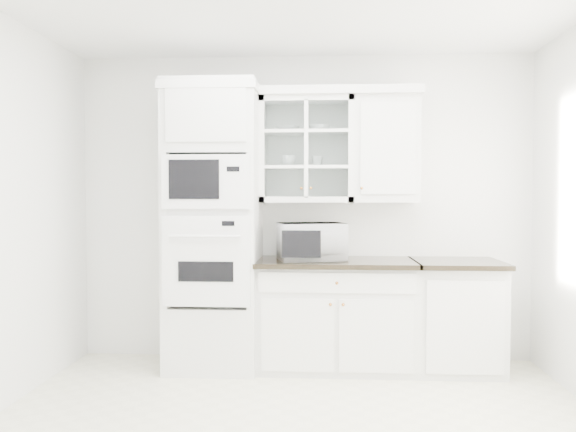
{
  "coord_description": "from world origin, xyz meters",
  "views": [
    {
      "loc": [
        0.16,
        -3.27,
        1.45
      ],
      "look_at": [
        -0.1,
        1.05,
        1.3
      ],
      "focal_mm": 35.0,
      "sensor_mm": 36.0,
      "label": 1
    }
  ],
  "objects": [
    {
      "name": "room_shell",
      "position": [
        0.0,
        0.43,
        1.78
      ],
      "size": [
        4.0,
        3.5,
        2.7
      ],
      "color": "white",
      "rests_on": "ground"
    },
    {
      "name": "base_cabinet_run",
      "position": [
        0.28,
        1.45,
        0.46
      ],
      "size": [
        1.32,
        0.67,
        0.92
      ],
      "color": "silver",
      "rests_on": "ground"
    },
    {
      "name": "upper_cabinet_glass",
      "position": [
        0.03,
        1.58,
        1.85
      ],
      "size": [
        0.8,
        0.33,
        0.9
      ],
      "color": "silver",
      "rests_on": "room_shell"
    },
    {
      "name": "cup_a",
      "position": [
        -0.13,
        1.58,
        1.76
      ],
      "size": [
        0.13,
        0.13,
        0.09
      ],
      "primitive_type": "imported",
      "rotation": [
        0.0,
        0.0,
        0.07
      ],
      "color": "white",
      "rests_on": "upper_cabinet_glass"
    },
    {
      "name": "cup_b",
      "position": [
        0.12,
        1.59,
        1.76
      ],
      "size": [
        0.1,
        0.1,
        0.09
      ],
      "primitive_type": "imported",
      "rotation": [
        0.0,
        0.0,
        0.06
      ],
      "color": "white",
      "rests_on": "upper_cabinet_glass"
    },
    {
      "name": "crown_molding",
      "position": [
        -0.07,
        1.56,
        2.33
      ],
      "size": [
        2.14,
        0.38,
        0.07
      ],
      "primitive_type": "cube",
      "color": "white",
      "rests_on": "room_shell"
    },
    {
      "name": "bowl_a",
      "position": [
        -0.13,
        1.6,
        2.03
      ],
      "size": [
        0.23,
        0.23,
        0.05
      ],
      "primitive_type": "imported",
      "rotation": [
        0.0,
        0.0,
        -0.22
      ],
      "color": "white",
      "rests_on": "upper_cabinet_glass"
    },
    {
      "name": "extra_base_cabinet",
      "position": [
        1.28,
        1.45,
        0.46
      ],
      "size": [
        0.72,
        0.67,
        0.92
      ],
      "color": "silver",
      "rests_on": "ground"
    },
    {
      "name": "bowl_b",
      "position": [
        0.14,
        1.6,
        2.04
      ],
      "size": [
        0.19,
        0.19,
        0.06
      ],
      "primitive_type": "imported",
      "rotation": [
        0.0,
        0.0,
        0.04
      ],
      "color": "white",
      "rests_on": "upper_cabinet_glass"
    },
    {
      "name": "upper_cabinet_solid",
      "position": [
        0.71,
        1.58,
        1.85
      ],
      "size": [
        0.55,
        0.33,
        0.9
      ],
      "primitive_type": "cube",
      "color": "silver",
      "rests_on": "room_shell"
    },
    {
      "name": "oven_column",
      "position": [
        -0.75,
        1.42,
        1.2
      ],
      "size": [
        0.76,
        0.68,
        2.4
      ],
      "color": "silver",
      "rests_on": "ground"
    },
    {
      "name": "countertop_microwave",
      "position": [
        0.07,
        1.42,
        1.07
      ],
      "size": [
        0.62,
        0.56,
        0.31
      ],
      "primitive_type": "imported",
      "rotation": [
        0.0,
        0.0,
        3.38
      ],
      "color": "white",
      "rests_on": "base_cabinet_run"
    }
  ]
}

